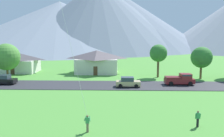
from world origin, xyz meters
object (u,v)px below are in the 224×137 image
(parked_car_tan_mid_west, at_px, (128,82))
(pickup_truck_maroon_west_side, at_px, (180,79))
(parked_car_black_west_end, at_px, (4,80))
(watcher_person, at_px, (198,118))
(house_left_center, at_px, (97,61))
(tree_center, at_px, (6,57))
(tree_near_left, at_px, (158,53))
(house_leftmost, at_px, (18,62))
(tree_right_of_center, at_px, (202,57))

(parked_car_tan_mid_west, height_order, pickup_truck_maroon_west_side, pickup_truck_maroon_west_side)
(parked_car_black_west_end, relative_size, watcher_person, 2.56)
(house_left_center, height_order, pickup_truck_maroon_west_side, house_left_center)
(tree_center, bearing_deg, pickup_truck_maroon_west_side, -10.36)
(tree_near_left, height_order, tree_center, tree_center)
(tree_near_left, height_order, pickup_truck_maroon_west_side, tree_near_left)
(house_leftmost, distance_m, watcher_person, 46.67)
(tree_near_left, relative_size, tree_center, 0.97)
(house_left_center, distance_m, tree_center, 19.56)
(house_leftmost, bearing_deg, pickup_truck_maroon_west_side, -21.10)
(parked_car_black_west_end, xyz_separation_m, pickup_truck_maroon_west_side, (31.97, 0.58, 0.19))
(tree_center, relative_size, tree_right_of_center, 1.09)
(tree_right_of_center, bearing_deg, parked_car_black_west_end, -169.39)
(house_left_center, height_order, watcher_person, house_left_center)
(house_leftmost, distance_m, parked_car_black_west_end, 14.64)
(parked_car_black_west_end, bearing_deg, tree_center, 110.47)
(pickup_truck_maroon_west_side, bearing_deg, parked_car_tan_mid_west, -167.73)
(tree_center, distance_m, watcher_person, 41.28)
(pickup_truck_maroon_west_side, bearing_deg, house_leftmost, 158.90)
(parked_car_tan_mid_west, distance_m, watcher_person, 19.19)
(house_left_center, distance_m, pickup_truck_maroon_west_side, 21.02)
(parked_car_tan_mid_west, bearing_deg, parked_car_black_west_end, 176.25)
(tree_center, distance_m, pickup_truck_maroon_west_side, 35.27)
(house_leftmost, xyz_separation_m, parked_car_tan_mid_west, (25.81, -15.66, -1.54))
(house_left_center, xyz_separation_m, tree_right_of_center, (22.05, -6.68, 1.64))
(watcher_person, bearing_deg, tree_near_left, 89.48)
(house_left_center, height_order, tree_near_left, tree_near_left)
(tree_center, xyz_separation_m, parked_car_black_west_end, (2.57, -6.89, -3.51))
(tree_near_left, xyz_separation_m, parked_car_black_west_end, (-29.17, -8.41, -4.22))
(house_left_center, bearing_deg, parked_car_tan_mid_west, -65.79)
(tree_right_of_center, xyz_separation_m, parked_car_black_west_end, (-37.72, -7.07, -3.52))
(tree_near_left, xyz_separation_m, tree_center, (-31.74, -1.52, -0.71))
(house_leftmost, relative_size, house_left_center, 0.92)
(tree_center, relative_size, parked_car_tan_mid_west, 1.70)
(pickup_truck_maroon_west_side, bearing_deg, watcher_person, -98.62)
(pickup_truck_maroon_west_side, bearing_deg, tree_right_of_center, 48.44)
(house_leftmost, relative_size, pickup_truck_maroon_west_side, 1.81)
(pickup_truck_maroon_west_side, relative_size, watcher_person, 3.15)
(parked_car_black_west_end, xyz_separation_m, watcher_person, (28.92, -19.57, 0.01))
(parked_car_tan_mid_west, bearing_deg, watcher_person, -70.53)
(house_leftmost, height_order, parked_car_tan_mid_west, house_leftmost)
(parked_car_tan_mid_west, bearing_deg, house_leftmost, 148.75)
(house_leftmost, height_order, parked_car_black_west_end, house_leftmost)
(tree_center, height_order, watcher_person, tree_center)
(house_left_center, xyz_separation_m, parked_car_tan_mid_west, (6.85, -15.23, -1.88))
(parked_car_tan_mid_west, bearing_deg, house_left_center, 114.21)
(house_leftmost, height_order, tree_center, tree_center)
(parked_car_tan_mid_west, bearing_deg, tree_near_left, 56.09)
(tree_center, distance_m, parked_car_tan_mid_west, 26.68)
(tree_center, bearing_deg, watcher_person, -40.04)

